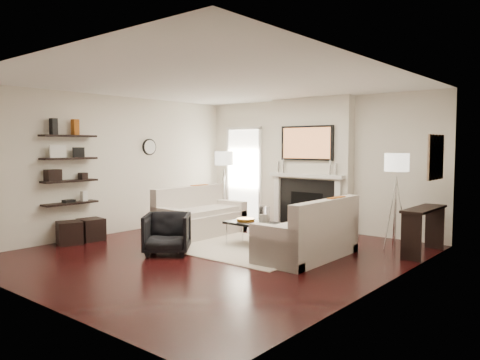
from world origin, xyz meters
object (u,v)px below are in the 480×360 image
Objects in this scene: coffee_table at (257,224)px; lamp_left_shade at (224,158)px; loveseat_left_base at (201,224)px; loveseat_right_base at (307,244)px; lamp_right_shade at (397,162)px; armchair at (167,231)px; ottoman_near at (91,229)px.

lamp_left_shade is (-2.06, 1.47, 1.05)m from coffee_table.
lamp_left_shade is (-0.56, 1.30, 1.24)m from loveseat_left_base.
lamp_right_shade is at bearing 62.63° from loveseat_right_base.
armchair reaches higher than loveseat_left_base.
loveseat_right_base is 3.70m from lamp_left_shade.
ottoman_near is (-3.73, -1.39, -0.01)m from loveseat_right_base.
loveseat_right_base is 1.64× the size of coffee_table.
loveseat_right_base reaches higher than ottoman_near.
coffee_table is at bearing -6.30° from loveseat_left_base.
lamp_left_shade is 1.00× the size of lamp_right_shade.
loveseat_left_base and coffee_table have the same top height.
armchair is (-0.82, -1.30, -0.04)m from coffee_table.
loveseat_left_base is 1.52m from coffee_table.
lamp_left_shade reaches higher than ottoman_near.
loveseat_left_base is at bearing 54.39° from ottoman_near.
ottoman_near is (-1.18, -1.65, -0.01)m from loveseat_left_base.
ottoman_near is (-4.52, -2.91, -1.25)m from lamp_right_shade.
loveseat_right_base is at bearing -117.37° from lamp_right_shade.
coffee_table is 2.75× the size of lamp_right_shade.
coffee_table is at bearing -35.43° from lamp_left_shade.
lamp_right_shade is (0.79, 1.53, 1.24)m from loveseat_right_base.
lamp_left_shade is at bearing 113.36° from loveseat_left_base.
loveseat_right_base is 4.50× the size of lamp_left_shade.
lamp_right_shade is (1.84, 1.43, 1.05)m from coffee_table.
lamp_left_shade and lamp_right_shade have the same top height.
loveseat_left_base is 1.63m from armchair.
coffee_table is at bearing -142.13° from lamp_right_shade.
armchair is (-1.86, -1.20, 0.15)m from loveseat_right_base.
lamp_left_shade is at bearing 179.43° from lamp_right_shade.
coffee_table is 3.07m from ottoman_near.
lamp_right_shade is at bearing 37.87° from coffee_table.
loveseat_left_base is 2.56m from loveseat_right_base.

